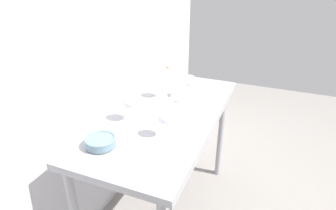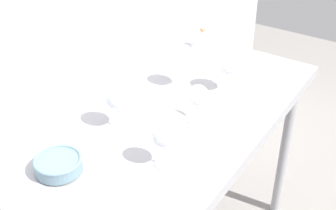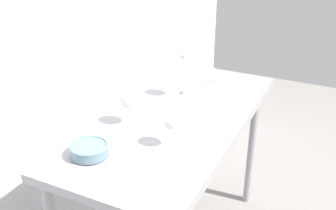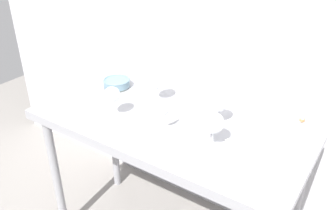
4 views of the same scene
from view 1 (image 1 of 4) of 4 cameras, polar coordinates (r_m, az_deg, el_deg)
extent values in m
cube|color=#B3B3B8|center=(1.94, -14.54, 11.64)|extent=(3.80, 0.04, 2.60)
cube|color=#98989D|center=(1.86, -0.75, -2.08)|extent=(1.40, 0.64, 0.04)
cube|color=#98989D|center=(1.78, 9.01, -4.09)|extent=(1.40, 0.01, 0.05)
cylinder|color=#98989D|center=(2.55, 10.43, -5.71)|extent=(0.05, 0.05, 0.86)
cylinder|color=#98989D|center=(2.68, -0.45, -3.56)|extent=(0.05, 0.05, 0.86)
cylinder|color=white|center=(1.78, -7.23, -2.97)|extent=(0.07, 0.07, 0.00)
cylinder|color=white|center=(1.75, -7.31, -1.67)|extent=(0.01, 0.01, 0.09)
sphere|color=white|center=(1.72, -7.47, 0.76)|extent=(0.09, 0.09, 0.09)
cylinder|color=maroon|center=(1.72, -7.44, 0.28)|extent=(0.06, 0.06, 0.02)
cylinder|color=white|center=(2.07, 4.24, 1.56)|extent=(0.06, 0.06, 0.00)
cylinder|color=white|center=(2.05, 4.27, 2.62)|extent=(0.01, 0.01, 0.08)
sphere|color=white|center=(2.02, 4.35, 4.69)|extent=(0.09, 0.09, 0.09)
cylinder|color=maroon|center=(2.03, 4.33, 4.26)|extent=(0.07, 0.07, 0.02)
cylinder|color=white|center=(2.07, -1.30, 1.64)|extent=(0.07, 0.07, 0.00)
cylinder|color=white|center=(2.05, -1.31, 2.67)|extent=(0.01, 0.01, 0.08)
sphere|color=white|center=(2.02, -1.33, 4.65)|extent=(0.09, 0.09, 0.09)
cylinder|color=maroon|center=(2.03, -1.33, 4.24)|extent=(0.06, 0.06, 0.02)
cylinder|color=white|center=(1.83, 1.82, -1.76)|extent=(0.06, 0.06, 0.00)
cylinder|color=white|center=(1.81, 1.84, -0.62)|extent=(0.01, 0.01, 0.08)
sphere|color=white|center=(1.78, 1.87, 1.51)|extent=(0.08, 0.08, 0.08)
cylinder|color=maroon|center=(1.79, 1.86, 1.08)|extent=(0.06, 0.06, 0.02)
cylinder|color=white|center=(1.60, -0.62, -6.23)|extent=(0.07, 0.07, 0.00)
cylinder|color=white|center=(1.58, -0.63, -4.88)|extent=(0.01, 0.01, 0.08)
sphere|color=white|center=(1.54, -0.64, -2.40)|extent=(0.08, 0.08, 0.08)
cylinder|color=maroon|center=(1.55, -0.64, -2.88)|extent=(0.06, 0.06, 0.02)
cube|color=white|center=(1.85, -2.84, -1.60)|extent=(0.19, 0.24, 0.00)
cube|color=white|center=(2.25, 2.21, 3.67)|extent=(0.27, 0.29, 0.00)
cylinder|color=#DBCC66|center=(1.56, -13.16, -7.91)|extent=(0.14, 0.14, 0.01)
cylinder|color=slate|center=(1.55, -13.25, -7.18)|extent=(0.16, 0.16, 0.04)
torus|color=slate|center=(1.54, -13.33, -6.53)|extent=(0.16, 0.16, 0.01)
cone|color=silver|center=(2.41, -0.04, 6.37)|extent=(0.12, 0.12, 0.09)
cylinder|color=#C17F4C|center=(2.39, -0.04, 7.50)|extent=(0.02, 0.02, 0.01)
cone|color=silver|center=(2.39, -0.04, 8.06)|extent=(0.02, 0.02, 0.04)
camera|label=2|loc=(0.31, 75.73, 44.80)|focal=50.71mm
camera|label=3|loc=(0.13, 152.41, -3.40)|focal=42.59mm
camera|label=4|loc=(2.44, 40.78, 21.92)|focal=37.79mm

